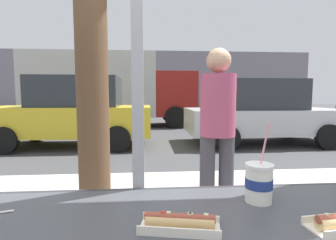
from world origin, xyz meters
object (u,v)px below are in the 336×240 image
(parked_car_yellow, at_px, (73,112))
(box_truck, at_px, (108,88))
(parked_car_silver, at_px, (260,112))
(pedestrian, at_px, (218,126))
(soda_cup_left, at_px, (259,182))
(hotdog_tray_near, at_px, (180,222))

(parked_car_yellow, bearing_deg, box_truck, 86.77)
(parked_car_silver, height_order, pedestrian, pedestrian)
(soda_cup_left, bearing_deg, parked_car_silver, 66.26)
(parked_car_yellow, distance_m, pedestrian, 5.46)
(soda_cup_left, bearing_deg, box_truck, 100.95)
(hotdog_tray_near, height_order, parked_car_silver, parked_car_silver)
(box_truck, bearing_deg, parked_car_silver, -43.97)
(pedestrian, bearing_deg, hotdog_tray_near, -108.78)
(parked_car_silver, bearing_deg, hotdog_tray_near, -115.51)
(parked_car_yellow, relative_size, parked_car_silver, 1.00)
(parked_car_silver, bearing_deg, soda_cup_left, -113.74)
(hotdog_tray_near, relative_size, parked_car_yellow, 0.06)
(pedestrian, bearing_deg, parked_car_silver, 62.38)
(hotdog_tray_near, bearing_deg, pedestrian, 71.22)
(hotdog_tray_near, relative_size, pedestrian, 0.16)
(parked_car_yellow, distance_m, box_truck, 4.74)
(box_truck, bearing_deg, soda_cup_left, -79.05)
(hotdog_tray_near, xyz_separation_m, parked_car_silver, (3.06, 6.40, -0.10))
(parked_car_silver, xyz_separation_m, pedestrian, (-2.51, -4.80, 0.20))
(parked_car_yellow, xyz_separation_m, pedestrian, (2.59, -4.80, 0.17))
(hotdog_tray_near, distance_m, parked_car_yellow, 6.72)
(soda_cup_left, height_order, pedestrian, pedestrian)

